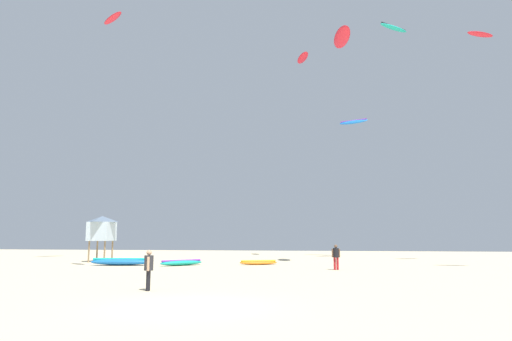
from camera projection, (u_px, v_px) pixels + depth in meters
The scene contains 13 objects.
ground_plane at pixel (188, 307), 15.07m from camera, with size 120.00×120.00×0.00m, color beige.
person_foreground at pixel (149, 267), 19.60m from camera, with size 0.39×0.55×1.72m.
person_midground at pixel (336, 255), 31.73m from camera, with size 0.57×0.39×1.73m.
kite_grounded_near at pixel (181, 263), 36.40m from camera, with size 3.32×3.52×0.47m.
kite_grounded_mid at pixel (121, 262), 36.51m from camera, with size 5.01×2.00×0.61m.
kite_grounded_far at pixel (258, 263), 37.40m from camera, with size 3.24×1.96×0.40m.
lifeguard_tower at pixel (102, 228), 41.93m from camera, with size 2.30×2.30×4.15m.
kite_aloft_0 at pixel (353, 122), 53.66m from camera, with size 3.53×2.18×0.84m.
kite_aloft_1 at pixel (394, 28), 47.95m from camera, with size 3.62×3.32×0.73m.
kite_aloft_2 at pixel (303, 58), 53.87m from camera, with size 1.94×3.73×0.36m.
kite_aloft_3 at pixel (113, 18), 33.67m from camera, with size 2.46×2.27×0.47m.
kite_aloft_5 at pixel (342, 37), 40.07m from camera, with size 1.97×4.65×0.90m.
kite_aloft_7 at pixel (480, 34), 42.10m from camera, with size 2.92×2.04×0.30m.
Camera 1 is at (4.57, -15.04, 2.29)m, focal length 32.14 mm.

